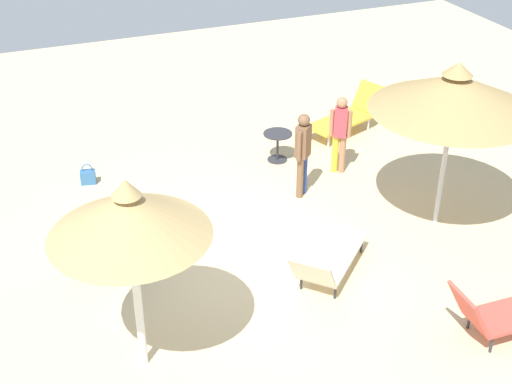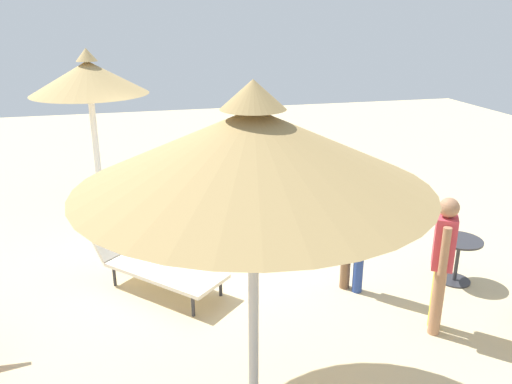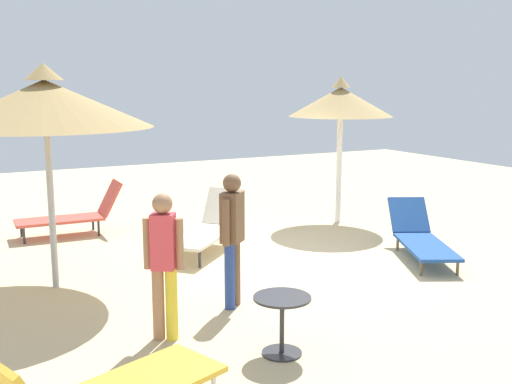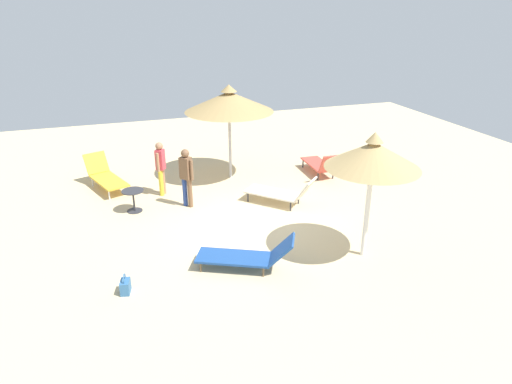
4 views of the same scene
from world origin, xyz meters
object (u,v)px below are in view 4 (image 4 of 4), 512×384
lounge_chair_front (105,176)px  person_standing_far_right (161,166)px  parasol_umbrella_near_left (229,101)px  lounge_chair_near_right (248,255)px  lounge_chair_center (282,192)px  parasol_umbrella_edge (373,155)px  lounge_chair_back (321,164)px  handbag (125,286)px  person_standing_far_left (186,174)px  side_table_round (133,197)px

lounge_chair_front → person_standing_far_right: 1.97m
parasol_umbrella_near_left → lounge_chair_near_right: (1.14, 5.45, -2.16)m
lounge_chair_near_right → lounge_chair_front: lounge_chair_front is taller
lounge_chair_near_right → lounge_chair_front: size_ratio=1.08×
lounge_chair_front → person_standing_far_right: size_ratio=1.24×
lounge_chair_center → lounge_chair_front: bearing=-31.7°
lounge_chair_near_right → lounge_chair_center: lounge_chair_center is taller
parasol_umbrella_edge → lounge_chair_near_right: (2.67, -0.28, -2.05)m
lounge_chair_back → lounge_chair_center: size_ratio=1.00×
lounge_chair_front → handbag: (-0.19, 5.82, -0.26)m
person_standing_far_right → lounge_chair_front: bearing=-34.0°
lounge_chair_back → lounge_chair_front: bearing=-9.6°
lounge_chair_near_right → person_standing_far_right: size_ratio=1.34×
lounge_chair_near_right → person_standing_far_right: 4.86m
lounge_chair_center → person_standing_far_right: (3.10, -1.82, 0.52)m
lounge_chair_front → parasol_umbrella_edge: bearing=132.0°
parasol_umbrella_near_left → lounge_chair_center: size_ratio=1.59×
lounge_chair_back → person_standing_far_right: 5.20m
lounge_chair_front → lounge_chair_center: lounge_chair_front is taller
lounge_chair_front → person_standing_far_left: (-2.14, 2.14, 0.55)m
parasol_umbrella_edge → handbag: size_ratio=6.69×
lounge_chair_near_right → side_table_round: lounge_chair_near_right is taller
lounge_chair_center → person_standing_far_left: (2.55, -0.75, 0.57)m
lounge_chair_front → person_standing_far_left: size_ratio=1.20×
lounge_chair_back → side_table_round: size_ratio=3.06×
lounge_chair_center → parasol_umbrella_edge: bearing=103.2°
lounge_chair_front → lounge_chair_center: size_ratio=1.06×
person_standing_far_left → lounge_chair_front: bearing=-44.9°
lounge_chair_center → side_table_round: lounge_chair_center is taller
parasol_umbrella_edge → lounge_chair_back: bearing=-105.2°
parasol_umbrella_near_left → lounge_chair_near_right: size_ratio=1.39×
parasol_umbrella_edge → lounge_chair_back: parasol_umbrella_edge is taller
parasol_umbrella_near_left → person_standing_far_left: size_ratio=1.80×
lounge_chair_near_right → handbag: 2.57m
parasol_umbrella_edge → lounge_chair_near_right: bearing=-5.9°
lounge_chair_front → side_table_round: lounge_chair_front is taller
lounge_chair_back → side_table_round: bearing=8.0°
parasol_umbrella_edge → lounge_chair_center: parasol_umbrella_edge is taller
parasol_umbrella_near_left → lounge_chair_front: 4.43m
parasol_umbrella_near_left → handbag: bearing=56.1°
parasol_umbrella_near_left → handbag: (3.70, 5.52, -2.33)m
lounge_chair_near_right → lounge_chair_center: 3.46m
person_standing_far_right → handbag: (1.39, 4.76, -0.75)m
person_standing_far_left → person_standing_far_right: person_standing_far_left is taller
parasol_umbrella_edge → person_standing_far_right: (3.84, -4.96, -1.47)m
parasol_umbrella_edge → parasol_umbrella_near_left: (1.53, -5.73, 0.11)m
side_table_round → handbag: bearing=82.8°
lounge_chair_near_right → lounge_chair_front: 6.38m
lounge_chair_front → handbag: 5.83m
lounge_chair_front → lounge_chair_center: (-4.69, 2.89, -0.02)m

